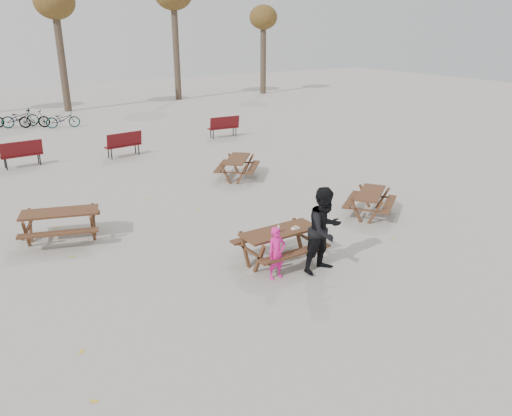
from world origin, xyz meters
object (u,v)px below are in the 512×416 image
child (277,253)px  picnic_table_far (237,168)px  soda_bottle (278,229)px  picnic_table_east (370,204)px  picnic_table_north (61,226)px  main_picnic_table (280,238)px  food_tray (295,228)px  adult (325,230)px

child → picnic_table_far: size_ratio=0.69×
soda_bottle → child: child is taller
soda_bottle → picnic_table_east: (3.98, 1.14, -0.51)m
soda_bottle → picnic_table_east: size_ratio=0.11×
picnic_table_north → picnic_table_far: (6.50, 2.34, -0.03)m
child → picnic_table_far: (3.08, 6.84, -0.22)m
main_picnic_table → food_tray: food_tray is taller
picnic_table_north → picnic_table_far: 6.91m
soda_bottle → child: size_ratio=0.15×
main_picnic_table → adult: (0.56, -0.88, 0.38)m
adult → picnic_table_east: adult is taller
main_picnic_table → child: size_ratio=1.55×
picnic_table_far → main_picnic_table: bearing=-161.2°
soda_bottle → picnic_table_north: 5.54m
soda_bottle → picnic_table_far: 6.87m
picnic_table_east → picnic_table_far: (-1.32, 5.17, 0.02)m
soda_bottle → picnic_table_north: (-3.83, 3.97, -0.45)m
picnic_table_far → food_tray: bearing=-158.1°
food_tray → main_picnic_table: bearing=158.8°
picnic_table_east → picnic_table_far: bearing=68.7°
food_tray → picnic_table_far: size_ratio=0.11×
adult → picnic_table_north: adult is taller
child → soda_bottle: bearing=51.4°
soda_bottle → picnic_table_north: size_ratio=0.09×
soda_bottle → main_picnic_table: bearing=38.6°
adult → child: bearing=158.6°
main_picnic_table → picnic_table_far: bearing=67.6°
child → adult: size_ratio=0.60×
food_tray → soda_bottle: 0.44m
picnic_table_far → picnic_table_east: bearing=-124.6°
soda_bottle → adult: 1.04m
picnic_table_north → picnic_table_far: picnic_table_north is taller
picnic_table_north → soda_bottle: bearing=-28.1°
picnic_table_far → adult: bearing=-154.6°
child → picnic_table_north: 5.66m
food_tray → child: child is taller
food_tray → soda_bottle: bearing=172.9°
food_tray → soda_bottle: size_ratio=1.06×
picnic_table_north → picnic_table_east: bearing=-2.0°
soda_bottle → adult: size_ratio=0.09×
soda_bottle → food_tray: bearing=-7.1°
picnic_table_north → child: bearing=-34.9°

